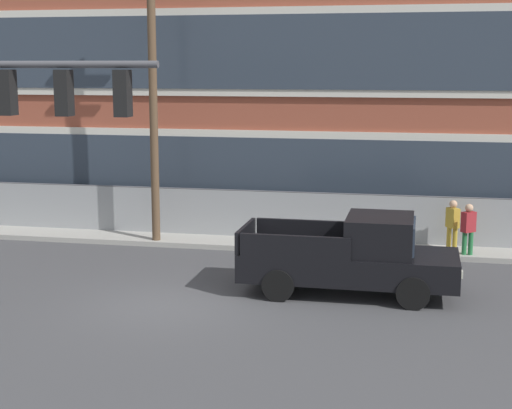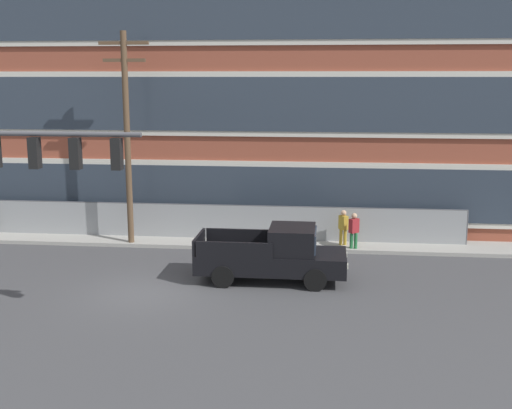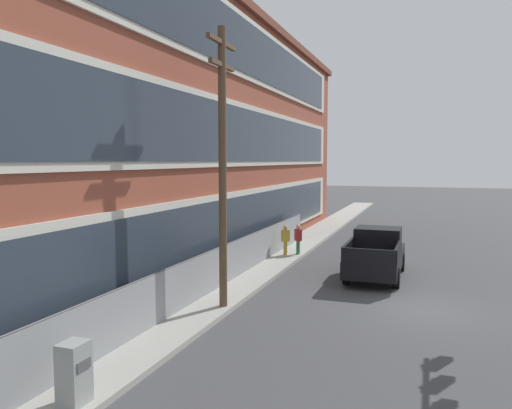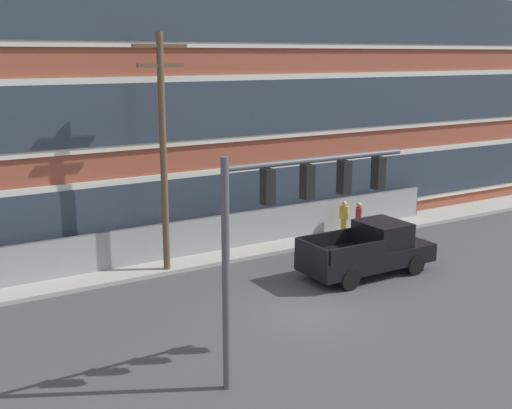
# 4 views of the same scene
# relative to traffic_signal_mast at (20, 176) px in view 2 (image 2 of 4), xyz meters

# --- Properties ---
(ground_plane) EXTENTS (160.00, 160.00, 0.00)m
(ground_plane) POSITION_rel_traffic_signal_mast_xyz_m (2.69, 3.01, -4.50)
(ground_plane) COLOR #424244
(sidewalk_building_side) EXTENTS (80.00, 2.14, 0.16)m
(sidewalk_building_side) POSITION_rel_traffic_signal_mast_xyz_m (2.69, 9.84, -4.42)
(sidewalk_building_side) COLOR #9E9B93
(sidewalk_building_side) RESTS_ON ground
(brick_mill_building) EXTENTS (51.94, 8.86, 12.24)m
(brick_mill_building) POSITION_rel_traffic_signal_mast_xyz_m (0.89, 15.04, 1.63)
(brick_mill_building) COLOR brown
(brick_mill_building) RESTS_ON ground
(chain_link_fence) EXTENTS (29.38, 0.06, 1.70)m
(chain_link_fence) POSITION_rel_traffic_signal_mast_xyz_m (0.30, 10.22, -3.63)
(chain_link_fence) COLOR gray
(chain_link_fence) RESTS_ON ground
(traffic_signal_mast) EXTENTS (5.67, 0.43, 6.02)m
(traffic_signal_mast) POSITION_rel_traffic_signal_mast_xyz_m (0.00, 0.00, 0.00)
(traffic_signal_mast) COLOR #4C4C51
(traffic_signal_mast) RESTS_ON ground
(pickup_truck_black) EXTENTS (5.47, 2.21, 2.03)m
(pickup_truck_black) POSITION_rel_traffic_signal_mast_xyz_m (7.05, 4.84, -3.54)
(pickup_truck_black) COLOR black
(pickup_truck_black) RESTS_ON ground
(utility_pole_near_corner) EXTENTS (2.12, 0.26, 9.18)m
(utility_pole_near_corner) POSITION_rel_traffic_signal_mast_xyz_m (0.38, 9.10, 0.51)
(utility_pole_near_corner) COLOR brown
(utility_pole_near_corner) RESTS_ON ground
(pedestrian_near_cabinet) EXTENTS (0.43, 0.47, 1.69)m
(pedestrian_near_cabinet) POSITION_rel_traffic_signal_mast_xyz_m (9.63, 9.61, -3.52)
(pedestrian_near_cabinet) COLOR #B7932D
(pedestrian_near_cabinet) RESTS_ON ground
(pedestrian_by_fence) EXTENTS (0.46, 0.44, 1.69)m
(pedestrian_by_fence) POSITION_rel_traffic_signal_mast_xyz_m (10.06, 9.06, -3.52)
(pedestrian_by_fence) COLOR #236B38
(pedestrian_by_fence) RESTS_ON ground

